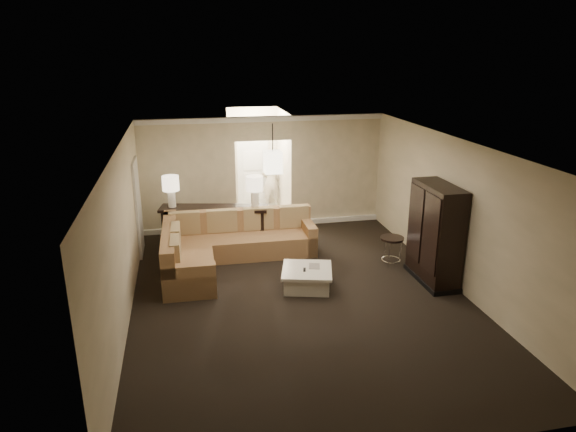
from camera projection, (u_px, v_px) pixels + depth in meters
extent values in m
plane|color=black|center=(300.00, 296.00, 9.46)|extent=(8.00, 8.00, 0.00)
cube|color=beige|center=(264.00, 173.00, 12.74)|extent=(6.00, 0.04, 2.80)
cube|color=beige|center=(387.00, 350.00, 5.30)|extent=(6.00, 0.04, 2.80)
cube|color=beige|center=(123.00, 237.00, 8.44)|extent=(0.04, 8.00, 2.80)
cube|color=beige|center=(456.00, 214.00, 9.60)|extent=(0.04, 8.00, 2.80)
cube|color=silver|center=(301.00, 146.00, 8.58)|extent=(6.00, 8.00, 0.02)
cube|color=white|center=(263.00, 119.00, 12.28)|extent=(6.00, 0.10, 0.12)
cube|color=white|center=(265.00, 224.00, 13.11)|extent=(6.00, 0.10, 0.12)
cube|color=silver|center=(138.00, 208.00, 11.16)|extent=(0.05, 0.90, 2.10)
cube|color=white|center=(259.00, 214.00, 14.11)|extent=(1.40, 2.00, 0.01)
cube|color=beige|center=(232.00, 165.00, 13.53)|extent=(0.04, 2.00, 2.80)
cube|color=beige|center=(284.00, 163.00, 13.80)|extent=(0.04, 2.00, 2.80)
cube|color=beige|center=(253.00, 157.00, 14.60)|extent=(1.40, 0.04, 2.80)
cube|color=silver|center=(253.00, 169.00, 14.68)|extent=(0.90, 0.05, 2.10)
cube|color=brown|center=(241.00, 245.00, 11.28)|extent=(3.26, 1.02, 0.45)
cube|color=brown|center=(189.00, 273.00, 9.91)|extent=(0.99, 1.53, 0.45)
cube|color=brown|center=(239.00, 220.00, 11.46)|extent=(3.25, 0.30, 0.50)
cube|color=brown|center=(169.00, 241.00, 10.20)|extent=(0.29, 2.60, 0.50)
cube|color=brown|center=(308.00, 236.00, 11.52)|extent=(0.23, 0.98, 0.67)
cube|color=brown|center=(189.00, 282.00, 9.27)|extent=(0.98, 0.23, 0.67)
cube|color=#91714D|center=(185.00, 223.00, 11.19)|extent=(0.67, 0.18, 0.50)
cube|color=#91714D|center=(222.00, 221.00, 11.33)|extent=(0.67, 0.18, 0.50)
cube|color=#91714D|center=(258.00, 218.00, 11.48)|extent=(0.67, 0.18, 0.50)
cube|color=#91714D|center=(294.00, 216.00, 11.63)|extent=(0.67, 0.18, 0.50)
cube|color=#91714D|center=(176.00, 238.00, 10.32)|extent=(0.18, 0.65, 0.50)
cube|color=#91714D|center=(175.00, 252.00, 9.61)|extent=(0.18, 0.65, 0.50)
cube|color=silver|center=(307.00, 279.00, 9.78)|extent=(1.02, 1.02, 0.32)
cube|color=silver|center=(307.00, 270.00, 9.73)|extent=(1.14, 1.14, 0.06)
cube|color=black|center=(304.00, 270.00, 9.67)|extent=(0.08, 0.16, 0.02)
cube|color=#BFB3A7|center=(314.00, 266.00, 9.84)|extent=(0.27, 0.32, 0.01)
cube|color=black|center=(214.00, 208.00, 11.59)|extent=(2.49, 1.05, 0.07)
cube|color=black|center=(167.00, 227.00, 11.75)|extent=(0.19, 0.50, 0.88)
cube|color=black|center=(263.00, 228.00, 11.73)|extent=(0.19, 0.50, 0.88)
cube|color=black|center=(215.00, 240.00, 11.84)|extent=(2.37, 0.97, 0.04)
cube|color=black|center=(436.00, 234.00, 9.81)|extent=(0.54, 1.30, 1.94)
cube|color=black|center=(431.00, 234.00, 9.41)|extent=(0.03, 0.57, 1.48)
cube|color=black|center=(415.00, 223.00, 10.02)|extent=(0.03, 0.57, 1.48)
cube|color=black|center=(431.00, 278.00, 10.10)|extent=(0.57, 1.35, 0.09)
cylinder|color=black|center=(392.00, 238.00, 10.67)|extent=(0.49, 0.49, 0.04)
torus|color=silver|center=(391.00, 259.00, 10.82)|extent=(0.40, 0.40, 0.03)
cylinder|color=silver|center=(400.00, 251.00, 10.77)|extent=(0.03, 0.03, 0.58)
cylinder|color=silver|center=(385.00, 249.00, 10.91)|extent=(0.03, 0.03, 0.58)
cylinder|color=silver|center=(389.00, 255.00, 10.60)|extent=(0.03, 0.03, 0.58)
cylinder|color=white|center=(172.00, 199.00, 11.53)|extent=(0.18, 0.18, 0.39)
cylinder|color=#FFE8BF|center=(171.00, 183.00, 11.42)|extent=(0.37, 0.37, 0.33)
cylinder|color=white|center=(255.00, 199.00, 11.52)|extent=(0.18, 0.18, 0.39)
cylinder|color=#FFE8BF|center=(255.00, 183.00, 11.41)|extent=(0.37, 0.37, 0.33)
cylinder|color=black|center=(273.00, 137.00, 11.19)|extent=(0.02, 0.02, 0.60)
cube|color=beige|center=(273.00, 162.00, 11.36)|extent=(0.38, 0.38, 0.48)
imported|color=beige|center=(271.00, 179.00, 14.49)|extent=(0.64, 0.46, 1.66)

